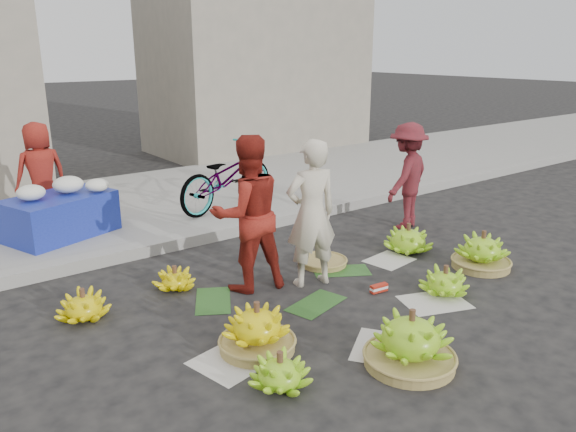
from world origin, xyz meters
TOP-DOWN VIEW (x-y plane):
  - ground at (0.00, 0.00)m, footprint 80.00×80.00m
  - curb at (0.00, 2.20)m, footprint 40.00×0.25m
  - sidewalk at (0.00, 4.30)m, footprint 40.00×4.00m
  - building_right at (4.50, 7.70)m, footprint 5.00×3.00m
  - newspaper_scatter at (0.00, -0.80)m, footprint 3.20×1.80m
  - banana_leaves at (-0.10, 0.20)m, footprint 2.00×1.00m
  - banana_bunch_0 at (-1.08, -0.58)m, footprint 0.75×0.75m
  - banana_bunch_1 at (-1.25, -1.16)m, footprint 0.62×0.62m
  - banana_bunch_2 at (-0.21, -1.54)m, footprint 0.85×0.85m
  - banana_bunch_3 at (1.14, -0.83)m, footprint 0.62×0.62m
  - banana_bunch_4 at (2.10, -0.61)m, footprint 0.67×0.67m
  - banana_bunch_5 at (1.81, 0.27)m, footprint 0.65×0.65m
  - banana_bunch_6 at (-2.09, 0.90)m, footprint 0.63×0.63m
  - banana_bunch_7 at (-1.08, 1.01)m, footprint 0.52×0.52m
  - basket_spare at (0.66, 0.58)m, footprint 0.62×0.62m
  - incense_stack at (0.62, -0.38)m, footprint 0.21×0.09m
  - vendor_cream at (0.19, 0.25)m, footprint 0.66×0.50m
  - vendor_red at (-0.41, 0.57)m, footprint 0.91×0.77m
  - man_striped at (2.56, 1.00)m, footprint 1.11×0.85m
  - flower_table at (-1.62, 3.22)m, footprint 1.50×1.20m
  - grey_bucket at (-2.05, 3.29)m, footprint 0.33×0.33m
  - flower_vendor at (-1.62, 4.00)m, footprint 0.73×0.51m
  - bicycle at (0.82, 3.05)m, footprint 1.12×2.00m

SIDE VIEW (x-z plane):
  - ground at x=0.00m, z-range 0.00..0.00m
  - newspaper_scatter at x=0.00m, z-range 0.00..0.01m
  - banana_leaves at x=-0.10m, z-range 0.00..0.01m
  - basket_spare at x=0.66m, z-range 0.00..0.06m
  - incense_stack at x=0.62m, z-range 0.01..0.09m
  - sidewalk at x=0.00m, z-range 0.00..0.12m
  - curb at x=0.00m, z-range 0.00..0.15m
  - banana_bunch_7 at x=-1.08m, z-range -0.02..0.24m
  - banana_bunch_1 at x=-1.25m, z-range -0.02..0.28m
  - banana_bunch_6 at x=-2.09m, z-range -0.02..0.29m
  - banana_bunch_3 at x=1.14m, z-range -0.02..0.30m
  - banana_bunch_5 at x=1.81m, z-range -0.02..0.36m
  - banana_bunch_0 at x=-1.08m, z-range -0.03..0.42m
  - banana_bunch_4 at x=2.10m, z-range -0.03..0.43m
  - banana_bunch_2 at x=-0.21m, z-range -0.03..0.47m
  - grey_bucket at x=-2.05m, z-range 0.12..0.50m
  - flower_table at x=-1.62m, z-range 0.05..0.81m
  - bicycle at x=0.82m, z-range 0.12..1.12m
  - man_striped at x=2.56m, z-range 0.00..1.51m
  - vendor_cream at x=0.19m, z-range 0.00..1.61m
  - flower_vendor at x=-1.62m, z-range 0.12..1.54m
  - vendor_red at x=-0.41m, z-range 0.00..1.67m
  - building_right at x=4.50m, z-range 0.00..5.00m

